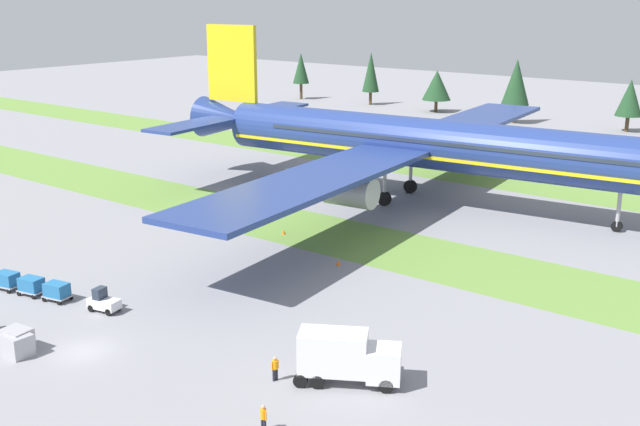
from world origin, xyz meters
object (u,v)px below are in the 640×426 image
Objects in this scene: uld_container_1 at (17,340)px; cargo_dolly_lead at (57,290)px; ground_crew_marshaller at (275,368)px; taxiway_marker_2 at (284,232)px; cargo_dolly_second at (31,285)px; uld_container_3 at (17,345)px; baggage_tug at (103,302)px; taxiway_marker_3 at (243,224)px; ground_crew_loader at (263,417)px; taxiway_marker_0 at (338,262)px; cargo_dolly_third at (7,279)px; taxiway_marker_1 at (217,215)px; catering_truck at (347,356)px; airliner at (414,142)px.

cargo_dolly_lead is at bearing 129.56° from uld_container_1.
ground_crew_marshaller is 32.58m from taxiway_marker_2.
uld_container_3 is (9.50, -7.12, -0.12)m from cargo_dolly_second.
baggage_tug is 5.37× the size of taxiway_marker_3.
ground_crew_loader is (27.17, -4.40, 0.03)m from cargo_dolly_lead.
cargo_dolly_lead is at bearing -121.75° from taxiway_marker_0.
cargo_dolly_third is 4.04× the size of taxiway_marker_1.
uld_container_1 is at bearing -93.97° from catering_truck.
taxiway_marker_3 is (-15.87, 3.59, -0.02)m from taxiway_marker_0.
baggage_tug is at bearing -72.88° from taxiway_marker_3.
uld_container_3 is at bearing -160.39° from ground_crew_loader.
uld_container_1 reaches higher than cargo_dolly_second.
uld_container_1 is (-0.51, -53.51, -6.60)m from airliner.
cargo_dolly_third is at bearing 152.05° from uld_container_3.
taxiway_marker_0 is (-13.82, 25.98, -0.67)m from ground_crew_loader.
ground_crew_marshaller is at bearing -39.17° from taxiway_marker_1.
taxiway_marker_2 is (5.71, 26.42, -0.66)m from cargo_dolly_second.
catering_truck is at bearing 97.75° from ground_crew_loader.
uld_container_1 is at bearing 149.25° from uld_container_3.
cargo_dolly_second is 11.19m from uld_container_1.
baggage_tug is at bearing 101.27° from uld_container_3.
taxiway_marker_2 is (8.56, 27.00, -0.66)m from cargo_dolly_third.
cargo_dolly_second is (-7.77, -1.57, 0.10)m from baggage_tug.
cargo_dolly_second is 1.23× the size of uld_container_1.
airliner is 45.69m from baggage_tug.
taxiway_marker_1 is at bearing 179.14° from taxiway_marker_2.
taxiway_marker_3 is (-9.18, 32.87, -0.54)m from uld_container_3.
ground_crew_loader is 3.30× the size of taxiway_marker_2.
taxiway_marker_1 is 10.30m from taxiway_marker_2.
ground_crew_loader reaches higher than uld_container_1.
ground_crew_marshaller is (17.03, -45.44, -6.51)m from airliner.
cargo_dolly_third is at bearing -90.00° from baggage_tug.
ground_crew_marshaller is (18.68, -0.27, 0.13)m from baggage_tug.
ground_crew_marshaller is at bearing -86.54° from catering_truck.
cargo_dolly_second is at bearing -102.20° from taxiway_marker_2.
cargo_dolly_third is 13.97m from uld_container_3.
taxiway_marker_1 reaches higher than taxiway_marker_2.
uld_container_1 is 1.00× the size of uld_container_3.
taxiway_marker_2 is at bearing 157.83° from taxiway_marker_0.
uld_container_1 is at bearing -161.57° from ground_crew_loader.
uld_container_3 is at bearing -67.32° from taxiway_marker_1.
ground_crew_loader reaches higher than taxiway_marker_0.
ground_crew_loader is (-0.37, -7.78, -1.01)m from catering_truck.
uld_container_3 reaches higher than cargo_dolly_lead.
uld_container_1 reaches higher than uld_container_3.
cargo_dolly_third is at bearing -96.86° from taxiway_marker_3.
cargo_dolly_lead is (-4.93, -1.00, 0.10)m from baggage_tug.
taxiway_marker_3 is (-8.59, 32.52, -0.59)m from uld_container_1.
airliner is 135.09× the size of taxiway_marker_1.
cargo_dolly_lead is 27.77m from catering_truck.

